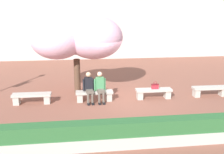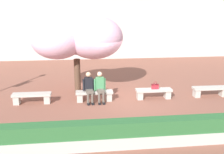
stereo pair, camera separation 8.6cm
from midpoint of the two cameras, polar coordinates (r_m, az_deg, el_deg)
The scene contains 10 objects.
ground_plane at distance 11.57m, azimuth 2.93°, elevation -4.97°, with size 100.00×100.00×0.00m, color brown.
stone_bench_west_end at distance 11.51m, azimuth -16.84°, elevation -4.15°, with size 1.60×0.45×0.45m.
stone_bench_near_west at distance 11.34m, azimuth -3.63°, elevation -3.82°, with size 1.60×0.45×0.45m.
stone_bench_center at distance 11.76m, azimuth 9.28°, elevation -3.29°, with size 1.60×0.45×0.45m.
stone_bench_near_east at distance 12.73m, azimuth 20.75°, elevation -2.69°, with size 1.60×0.45×0.45m.
person_seated_left at distance 11.16m, azimuth -4.84°, elevation -1.98°, with size 0.51×0.71×1.29m.
person_seated_right at distance 11.18m, azimuth -2.39°, elevation -1.91°, with size 0.51×0.70×1.29m.
handbag at distance 11.69m, azimuth 9.57°, elevation -1.97°, with size 0.30×0.15×0.34m.
cherry_tree_main at distance 11.97m, azimuth -7.26°, elevation 8.37°, with size 4.11×2.53×3.59m.
planter_hedge_foreground at distance 7.87m, azimuth 7.85°, elevation -11.91°, with size 13.01×0.50×0.80m.
Camera 2 is at (-1.82, -10.74, 3.90)m, focal length 42.00 mm.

